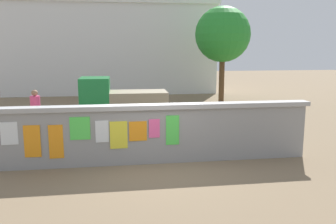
{
  "coord_description": "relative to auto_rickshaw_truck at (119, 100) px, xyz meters",
  "views": [
    {
      "loc": [
        -1.09,
        -9.25,
        3.04
      ],
      "look_at": [
        0.48,
        1.1,
        1.18
      ],
      "focal_mm": 38.27,
      "sensor_mm": 36.0,
      "label": 1
    }
  ],
  "objects": [
    {
      "name": "ground",
      "position": [
        0.89,
        2.17,
        -0.9
      ],
      "size": [
        60.0,
        60.0,
        0.0
      ],
      "primitive_type": "plane",
      "color": "#7A664C"
    },
    {
      "name": "auto_rickshaw_truck",
      "position": [
        0.0,
        0.0,
        0.0
      ],
      "size": [
        3.63,
        1.57,
        1.85
      ],
      "color": "black",
      "rests_on": "ground"
    },
    {
      "name": "bicycle_far",
      "position": [
        0.56,
        -4.33,
        -0.54
      ],
      "size": [
        1.71,
        0.44,
        0.95
      ],
      "color": "black",
      "rests_on": "ground"
    },
    {
      "name": "person_walking",
      "position": [
        -2.95,
        -2.14,
        0.09
      ],
      "size": [
        0.43,
        0.43,
        1.62
      ],
      "color": "#338CBF",
      "rests_on": "ground"
    },
    {
      "name": "bicycle_near",
      "position": [
        -1.26,
        -3.08,
        -0.54
      ],
      "size": [
        1.68,
        0.52,
        0.95
      ],
      "color": "black",
      "rests_on": "ground"
    },
    {
      "name": "tree_roadside",
      "position": [
        5.93,
        4.82,
        2.9
      ],
      "size": [
        3.12,
        3.12,
        5.38
      ],
      "color": "brown",
      "rests_on": "ground"
    },
    {
      "name": "motorcycle",
      "position": [
        4.15,
        -3.67,
        -0.44
      ],
      "size": [
        1.87,
        0.68,
        0.87
      ],
      "color": "black",
      "rests_on": "ground"
    },
    {
      "name": "poster_wall",
      "position": [
        0.87,
        -5.83,
        -0.08
      ],
      "size": [
        8.52,
        0.42,
        1.59
      ],
      "color": "gray",
      "rests_on": "ground"
    },
    {
      "name": "building_background",
      "position": [
        -0.29,
        11.81,
        2.31
      ],
      "size": [
        14.24,
        7.12,
        6.38
      ],
      "color": "silver",
      "rests_on": "ground"
    }
  ]
}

